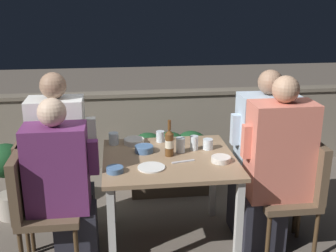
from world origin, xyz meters
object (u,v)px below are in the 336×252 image
object	(u,v)px
person_white_polo	(63,161)
person_blue_shirt	(261,153)
chair_left_near	(35,200)
beer_bottle	(169,142)
chair_right_far	(283,169)
chair_left_far	(39,181)
chair_right_near	(298,185)
potted_plant	(7,173)
person_coral_top	(275,168)
person_purple_stripe	(63,185)

from	to	relation	value
person_white_polo	person_blue_shirt	world-z (taller)	person_white_polo
chair_left_near	beer_bottle	bearing A→B (deg)	10.59
chair_left_near	chair_right_far	bearing A→B (deg)	8.67
chair_left_far	person_white_polo	size ratio (longest dim) A/B	0.64
person_blue_shirt	chair_right_far	bearing A→B (deg)	0.00
chair_right_near	potted_plant	world-z (taller)	chair_right_near
chair_left_far	chair_right_near	bearing A→B (deg)	-9.15
person_white_polo	beer_bottle	world-z (taller)	person_white_polo
person_white_polo	chair_right_far	size ratio (longest dim) A/B	1.55
chair_left_far	beer_bottle	bearing A→B (deg)	-7.23
chair_left_near	person_coral_top	xyz separation A→B (m)	(1.71, -0.01, 0.15)
chair_left_far	potted_plant	xyz separation A→B (m)	(-0.35, 0.44, -0.11)
chair_left_near	chair_left_far	size ratio (longest dim) A/B	1.00
person_purple_stripe	person_blue_shirt	bearing A→B (deg)	10.85
chair_left_near	chair_right_far	size ratio (longest dim) A/B	1.00
person_purple_stripe	person_coral_top	bearing A→B (deg)	-0.24
chair_right_far	potted_plant	xyz separation A→B (m)	(-2.28, 0.45, -0.11)
chair_left_far	beer_bottle	world-z (taller)	beer_bottle
person_blue_shirt	potted_plant	bearing A→B (deg)	167.82
person_blue_shirt	person_purple_stripe	bearing A→B (deg)	-169.15
person_purple_stripe	potted_plant	size ratio (longest dim) A/B	1.84
person_purple_stripe	potted_plant	world-z (taller)	person_purple_stripe
person_purple_stripe	chair_left_near	bearing A→B (deg)	-180.00
chair_right_far	chair_right_near	bearing A→B (deg)	-90.23
chair_left_far	potted_plant	world-z (taller)	chair_left_far
chair_right_far	potted_plant	size ratio (longest dim) A/B	1.29
person_purple_stripe	chair_left_far	distance (m)	0.39
person_coral_top	chair_right_far	distance (m)	0.39
chair_right_far	potted_plant	distance (m)	2.32
chair_right_near	chair_right_far	bearing A→B (deg)	89.77
chair_left_near	potted_plant	size ratio (longest dim) A/B	1.29
person_white_polo	chair_right_far	world-z (taller)	person_white_polo
chair_left_near	chair_right_near	bearing A→B (deg)	-0.19
person_white_polo	person_coral_top	bearing A→B (deg)	-11.38
person_purple_stripe	person_coral_top	xyz separation A→B (m)	(1.52, -0.01, 0.05)
person_blue_shirt	person_coral_top	bearing A→B (deg)	-90.16
potted_plant	person_white_polo	bearing A→B (deg)	-38.98
person_purple_stripe	chair_right_near	size ratio (longest dim) A/B	1.43
person_purple_stripe	potted_plant	bearing A→B (deg)	127.35
person_purple_stripe	chair_right_far	world-z (taller)	person_purple_stripe
chair_left_near	chair_right_near	world-z (taller)	same
chair_left_near	person_white_polo	size ratio (longest dim) A/B	0.64
chair_left_near	person_coral_top	world-z (taller)	person_coral_top
chair_left_near	person_purple_stripe	xyz separation A→B (m)	(0.20, 0.00, 0.10)
chair_left_near	chair_left_far	world-z (taller)	same
person_blue_shirt	person_white_polo	bearing A→B (deg)	179.50
person_purple_stripe	person_white_polo	xyz separation A→B (m)	(-0.03, 0.30, 0.06)
chair_right_near	person_blue_shirt	xyz separation A→B (m)	(-0.19, 0.30, 0.15)
chair_left_far	chair_right_near	distance (m)	1.95
person_white_polo	potted_plant	size ratio (longest dim) A/B	2.01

